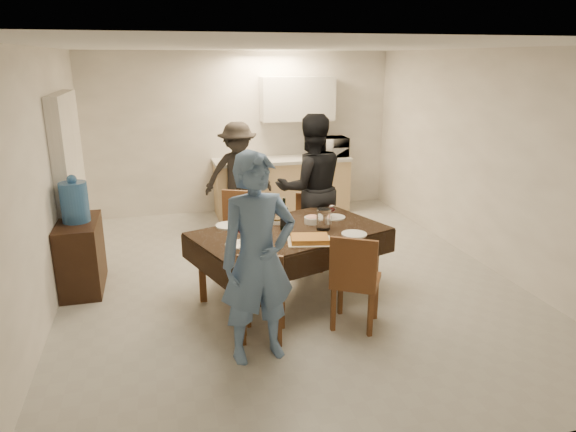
% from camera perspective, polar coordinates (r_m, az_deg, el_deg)
% --- Properties ---
extents(floor, '(5.00, 6.00, 0.02)m').
position_cam_1_polar(floor, '(6.09, -0.04, -6.96)').
color(floor, '#A7A7A2').
rests_on(floor, ground).
extents(ceiling, '(5.00, 6.00, 0.02)m').
position_cam_1_polar(ceiling, '(5.55, -0.05, 18.33)').
color(ceiling, white).
rests_on(ceiling, wall_back).
extents(wall_back, '(5.00, 0.02, 2.60)m').
position_cam_1_polar(wall_back, '(8.57, -5.17, 9.15)').
color(wall_back, white).
rests_on(wall_back, floor).
extents(wall_front, '(5.00, 0.02, 2.60)m').
position_cam_1_polar(wall_front, '(3.00, 14.65, -6.80)').
color(wall_front, white).
rests_on(wall_front, floor).
extents(wall_left, '(0.02, 6.00, 2.60)m').
position_cam_1_polar(wall_left, '(5.61, -25.62, 3.24)').
color(wall_left, white).
rests_on(wall_left, floor).
extents(wall_right, '(0.02, 6.00, 2.60)m').
position_cam_1_polar(wall_right, '(6.74, 21.10, 5.88)').
color(wall_right, white).
rests_on(wall_right, floor).
extents(stub_partition, '(0.15, 1.40, 2.10)m').
position_cam_1_polar(stub_partition, '(6.81, -22.95, 3.61)').
color(stub_partition, silver).
rests_on(stub_partition, floor).
extents(kitchen_base_cabinet, '(2.20, 0.60, 0.86)m').
position_cam_1_polar(kitchen_base_cabinet, '(8.55, -0.68, 3.26)').
color(kitchen_base_cabinet, tan).
rests_on(kitchen_base_cabinet, floor).
extents(kitchen_worktop, '(2.24, 0.64, 0.05)m').
position_cam_1_polar(kitchen_worktop, '(8.45, -0.69, 6.25)').
color(kitchen_worktop, '#B7B7B1').
rests_on(kitchen_worktop, kitchen_base_cabinet).
extents(upper_cabinet, '(1.20, 0.34, 0.70)m').
position_cam_1_polar(upper_cabinet, '(8.53, 1.06, 12.90)').
color(upper_cabinet, silver).
rests_on(upper_cabinet, wall_back).
extents(dining_table, '(2.21, 1.71, 0.76)m').
position_cam_1_polar(dining_table, '(5.39, 0.21, -1.96)').
color(dining_table, black).
rests_on(dining_table, floor).
extents(chair_near_left, '(0.51, 0.52, 0.48)m').
position_cam_1_polar(chair_near_left, '(4.61, -2.57, -7.91)').
color(chair_near_left, brown).
rests_on(chair_near_left, floor).
extents(chair_near_right, '(0.59, 0.62, 0.51)m').
position_cam_1_polar(chair_near_right, '(4.83, 7.99, -6.25)').
color(chair_near_right, brown).
rests_on(chair_near_right, floor).
extents(chair_far_left, '(0.59, 0.61, 0.53)m').
position_cam_1_polar(chair_far_left, '(5.95, -5.61, -1.42)').
color(chair_far_left, brown).
rests_on(chair_far_left, floor).
extents(chair_far_right, '(0.54, 0.55, 0.48)m').
position_cam_1_polar(chair_far_right, '(6.17, 2.67, -1.22)').
color(chair_far_right, brown).
rests_on(chair_far_right, floor).
extents(console, '(0.43, 0.85, 0.79)m').
position_cam_1_polar(console, '(6.15, -21.98, -4.05)').
color(console, black).
rests_on(console, floor).
extents(water_jug, '(0.29, 0.29, 0.44)m').
position_cam_1_polar(water_jug, '(5.97, -22.63, 1.44)').
color(water_jug, '#386DAF').
rests_on(water_jug, console).
extents(wine_bottle, '(0.09, 0.09, 0.35)m').
position_cam_1_polar(wine_bottle, '(5.36, -0.44, 0.26)').
color(wine_bottle, black).
rests_on(wine_bottle, dining_table).
extents(water_pitcher, '(0.14, 0.14, 0.22)m').
position_cam_1_polar(water_pitcher, '(5.39, 3.95, -0.35)').
color(water_pitcher, white).
rests_on(water_pitcher, dining_table).
extents(savoury_tart, '(0.49, 0.41, 0.05)m').
position_cam_1_polar(savoury_tart, '(5.05, 2.42, -2.58)').
color(savoury_tart, '#C27B39').
rests_on(savoury_tart, dining_table).
extents(salad_bowl, '(0.18, 0.18, 0.07)m').
position_cam_1_polar(salad_bowl, '(5.61, 2.71, -0.45)').
color(salad_bowl, white).
rests_on(salad_bowl, dining_table).
extents(mushroom_dish, '(0.22, 0.22, 0.04)m').
position_cam_1_polar(mushroom_dish, '(5.61, -1.01, -0.58)').
color(mushroom_dish, white).
rests_on(mushroom_dish, dining_table).
extents(wine_glass_a, '(0.09, 0.09, 0.19)m').
position_cam_1_polar(wine_glass_a, '(5.00, -5.15, -1.96)').
color(wine_glass_a, white).
rests_on(wine_glass_a, dining_table).
extents(wine_glass_b, '(0.08, 0.08, 0.17)m').
position_cam_1_polar(wine_glass_b, '(5.73, 4.90, 0.45)').
color(wine_glass_b, white).
rests_on(wine_glass_b, dining_table).
extents(wine_glass_c, '(0.08, 0.08, 0.17)m').
position_cam_1_polar(wine_glass_c, '(5.58, -2.56, 0.01)').
color(wine_glass_c, white).
rests_on(wine_glass_c, dining_table).
extents(plate_near_left, '(0.25, 0.25, 0.01)m').
position_cam_1_polar(plate_near_left, '(4.98, -5.59, -3.17)').
color(plate_near_left, white).
rests_on(plate_near_left, dining_table).
extents(plate_near_right, '(0.26, 0.26, 0.02)m').
position_cam_1_polar(plate_near_right, '(5.28, 7.36, -2.01)').
color(plate_near_right, white).
rests_on(plate_near_right, dining_table).
extents(plate_far_left, '(0.28, 0.28, 0.02)m').
position_cam_1_polar(plate_far_left, '(5.54, -6.60, -1.06)').
color(plate_far_left, white).
rests_on(plate_far_left, dining_table).
extents(plate_far_right, '(0.25, 0.25, 0.01)m').
position_cam_1_polar(plate_far_right, '(5.82, 5.18, -0.13)').
color(plate_far_right, white).
rests_on(plate_far_right, dining_table).
extents(microwave, '(0.57, 0.39, 0.32)m').
position_cam_1_polar(microwave, '(8.65, 4.64, 7.68)').
color(microwave, silver).
rests_on(microwave, kitchen_worktop).
extents(person_near, '(0.71, 0.53, 1.80)m').
position_cam_1_polar(person_near, '(4.25, -3.34, -4.82)').
color(person_near, '#597AAB').
rests_on(person_near, floor).
extents(person_far, '(0.91, 0.71, 1.85)m').
position_cam_1_polar(person_far, '(6.44, 2.56, 3.11)').
color(person_far, black).
rests_on(person_far, floor).
extents(person_kitchen, '(1.02, 0.59, 1.58)m').
position_cam_1_polar(person_kitchen, '(7.88, -5.56, 4.66)').
color(person_kitchen, black).
rests_on(person_kitchen, floor).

